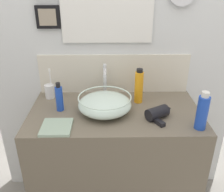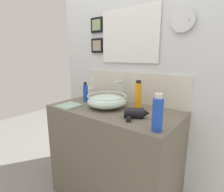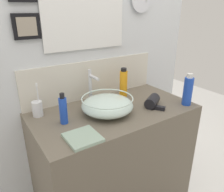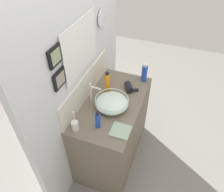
# 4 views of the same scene
# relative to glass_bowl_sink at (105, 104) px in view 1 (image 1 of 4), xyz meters

# --- Properties ---
(vanity_counter) EXTENTS (1.05, 0.56, 0.86)m
(vanity_counter) POSITION_rel_glass_bowl_sink_xyz_m (0.06, 0.01, -0.48)
(vanity_counter) COLOR #6B6051
(vanity_counter) RESTS_ON ground
(back_panel) EXTENTS (1.75, 0.10, 2.46)m
(back_panel) POSITION_rel_glass_bowl_sink_xyz_m (0.06, 0.32, 0.32)
(back_panel) COLOR silver
(back_panel) RESTS_ON ground
(glass_bowl_sink) EXTENTS (0.32, 0.32, 0.10)m
(glass_bowl_sink) POSITION_rel_glass_bowl_sink_xyz_m (0.00, 0.00, 0.00)
(glass_bowl_sink) COLOR silver
(glass_bowl_sink) RESTS_ON vanity_counter
(faucet) EXTENTS (0.02, 0.12, 0.23)m
(faucet) POSITION_rel_glass_bowl_sink_xyz_m (-0.00, 0.20, 0.08)
(faucet) COLOR silver
(faucet) RESTS_ON vanity_counter
(hair_drier) EXTENTS (0.18, 0.19, 0.07)m
(hair_drier) POSITION_rel_glass_bowl_sink_xyz_m (0.32, -0.08, -0.02)
(hair_drier) COLOR black
(hair_drier) RESTS_ON vanity_counter
(toothbrush_cup) EXTENTS (0.06, 0.06, 0.21)m
(toothbrush_cup) POSITION_rel_glass_bowl_sink_xyz_m (-0.37, 0.20, -0.01)
(toothbrush_cup) COLOR silver
(toothbrush_cup) RESTS_ON vanity_counter
(lotion_bottle) EXTENTS (0.05, 0.05, 0.23)m
(lotion_bottle) POSITION_rel_glass_bowl_sink_xyz_m (0.22, 0.13, 0.05)
(lotion_bottle) COLOR orange
(lotion_bottle) RESTS_ON vanity_counter
(shampoo_bottle) EXTENTS (0.04, 0.04, 0.18)m
(shampoo_bottle) POSITION_rel_glass_bowl_sink_xyz_m (-0.27, 0.03, 0.03)
(shampoo_bottle) COLOR blue
(shampoo_bottle) RESTS_ON vanity_counter
(spray_bottle) EXTENTS (0.06, 0.06, 0.22)m
(spray_bottle) POSITION_rel_glass_bowl_sink_xyz_m (0.52, -0.19, 0.05)
(spray_bottle) COLOR blue
(spray_bottle) RESTS_ON vanity_counter
(hand_towel) EXTENTS (0.16, 0.17, 0.02)m
(hand_towel) POSITION_rel_glass_bowl_sink_xyz_m (-0.26, -0.18, -0.05)
(hand_towel) COLOR #99B29E
(hand_towel) RESTS_ON vanity_counter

